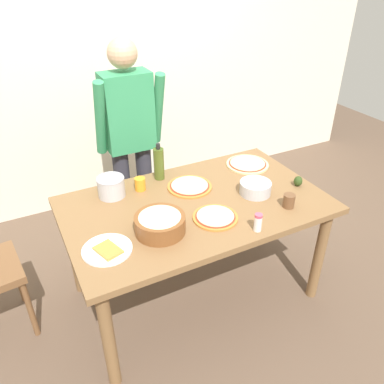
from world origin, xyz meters
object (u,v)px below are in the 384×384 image
object	(u,v)px
pizza_raw_on_board	(247,164)
plate_with_slice	(107,250)
steel_pot	(111,187)
avocado	(298,181)
person_cook	(130,136)
salt_shaker	(258,222)
popcorn_bowl	(160,222)
pizza_cooked_on_tray	(190,186)
olive_oil_bottle	(159,163)
dining_table	(196,215)
cup_small_brown	(289,201)
mixing_bowl_steel	(255,188)
cup_orange	(140,184)
pizza_second_cooked	(215,217)

from	to	relation	value
pizza_raw_on_board	plate_with_slice	distance (m)	1.27
plate_with_slice	steel_pot	size ratio (longest dim) A/B	1.50
plate_with_slice	avocado	bearing A→B (deg)	2.95
person_cook	salt_shaker	size ratio (longest dim) A/B	15.28
plate_with_slice	steel_pot	xyz separation A→B (m)	(0.18, 0.51, 0.06)
popcorn_bowl	avocado	world-z (taller)	popcorn_bowl
avocado	pizza_raw_on_board	bearing A→B (deg)	107.66
pizza_cooked_on_tray	plate_with_slice	bearing A→B (deg)	-150.61
olive_oil_bottle	avocado	bearing A→B (deg)	-33.57
person_cook	pizza_raw_on_board	bearing A→B (deg)	-34.32
popcorn_bowl	salt_shaker	bearing A→B (deg)	-25.98
dining_table	cup_small_brown	size ratio (longest dim) A/B	18.82
dining_table	olive_oil_bottle	bearing A→B (deg)	101.30
mixing_bowl_steel	popcorn_bowl	bearing A→B (deg)	-172.37
olive_oil_bottle	salt_shaker	size ratio (longest dim) A/B	2.42
plate_with_slice	cup_orange	xyz separation A→B (m)	(0.37, 0.50, 0.03)
pizza_second_cooked	cup_orange	bearing A→B (deg)	118.41
pizza_cooked_on_tray	popcorn_bowl	world-z (taller)	popcorn_bowl
pizza_raw_on_board	popcorn_bowl	xyz separation A→B (m)	(-0.88, -0.44, 0.05)
popcorn_bowl	steel_pot	xyz separation A→B (m)	(-0.12, 0.49, 0.00)
mixing_bowl_steel	cup_orange	distance (m)	0.74
cup_small_brown	dining_table	bearing A→B (deg)	148.14
dining_table	salt_shaker	size ratio (longest dim) A/B	15.09
pizza_cooked_on_tray	mixing_bowl_steel	distance (m)	0.43
dining_table	avocado	xyz separation A→B (m)	(0.69, -0.13, 0.13)
olive_oil_bottle	avocado	size ratio (longest dim) A/B	3.66
salt_shaker	pizza_raw_on_board	bearing A→B (deg)	59.68
steel_pot	dining_table	bearing A→B (deg)	-36.30
pizza_cooked_on_tray	avocado	bearing A→B (deg)	-25.56
person_cook	pizza_cooked_on_tray	xyz separation A→B (m)	(0.19, -0.58, -0.17)
mixing_bowl_steel	cup_small_brown	size ratio (longest dim) A/B	2.35
plate_with_slice	cup_orange	distance (m)	0.62
person_cook	pizza_raw_on_board	world-z (taller)	person_cook
plate_with_slice	popcorn_bowl	xyz separation A→B (m)	(0.31, 0.03, 0.05)
dining_table	cup_orange	size ratio (longest dim) A/B	18.82
person_cook	popcorn_bowl	world-z (taller)	person_cook
person_cook	cup_orange	size ratio (longest dim) A/B	19.06
pizza_cooked_on_tray	avocado	world-z (taller)	avocado
pizza_second_cooked	avocado	xyz separation A→B (m)	(0.67, 0.07, 0.03)
pizza_cooked_on_tray	pizza_second_cooked	xyz separation A→B (m)	(-0.03, -0.38, 0.00)
pizza_cooked_on_tray	cup_orange	bearing A→B (deg)	157.82
pizza_second_cooked	mixing_bowl_steel	xyz separation A→B (m)	(0.36, 0.12, 0.03)
pizza_raw_on_board	plate_with_slice	world-z (taller)	plate_with_slice
pizza_cooked_on_tray	salt_shaker	bearing A→B (deg)	-78.15
mixing_bowl_steel	olive_oil_bottle	distance (m)	0.66
pizza_second_cooked	cup_small_brown	bearing A→B (deg)	-12.25
plate_with_slice	cup_small_brown	distance (m)	1.10
popcorn_bowl	dining_table	bearing A→B (deg)	28.60
dining_table	cup_small_brown	distance (m)	0.58
cup_small_brown	olive_oil_bottle	bearing A→B (deg)	129.10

